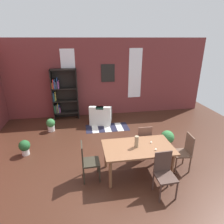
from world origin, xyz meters
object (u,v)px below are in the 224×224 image
dining_table (138,150)px  dining_chair_head_right (184,151)px  dining_chair_near_right (164,172)px  armchair_white (101,116)px  potted_plant_window (51,125)px  potted_plant_by_shelf (167,138)px  vase_on_table (137,142)px  dining_chair_head_left (87,160)px  potted_plant_corner (25,147)px  bookshelf_tall (63,94)px  dining_chair_far_right (143,140)px

dining_table → dining_chair_head_right: size_ratio=1.73×
dining_chair_near_right → armchair_white: dining_chair_near_right is taller
dining_chair_near_right → potted_plant_window: dining_chair_near_right is taller
dining_chair_head_right → armchair_white: (-1.73, 3.21, -0.23)m
armchair_white → potted_plant_by_shelf: 2.79m
vase_on_table → dining_chair_head_left: (-1.15, -0.00, -0.38)m
dining_chair_head_left → potted_plant_corner: size_ratio=2.10×
bookshelf_tall → potted_plant_corner: 2.87m
vase_on_table → dining_chair_near_right: size_ratio=0.29×
vase_on_table → armchair_white: size_ratio=0.29×
bookshelf_tall → potted_plant_window: bearing=-110.1°
vase_on_table → dining_chair_head_left: vase_on_table is taller
dining_chair_far_right → potted_plant_corner: bearing=169.5°
dining_chair_head_left → potted_plant_window: (-1.19, 2.75, -0.26)m
dining_chair_far_right → dining_chair_head_right: size_ratio=1.00×
potted_plant_window → dining_chair_head_left: bearing=-66.7°
bookshelf_tall → armchair_white: (1.43, -0.70, -0.76)m
potted_plant_window → bookshelf_tall: bearing=69.9°
dining_chair_head_right → dining_table: bearing=179.7°
dining_table → vase_on_table: 0.23m
bookshelf_tall → potted_plant_by_shelf: 4.36m
vase_on_table → dining_chair_head_right: vase_on_table is taller
dining_table → bookshelf_tall: bookshelf_tall is taller
bookshelf_tall → potted_plant_by_shelf: size_ratio=3.87×
dining_table → armchair_white: bearing=99.4°
dining_chair_head_right → potted_plant_by_shelf: bearing=86.5°
vase_on_table → bookshelf_tall: bearing=116.1°
dining_table → potted_plant_window: 3.66m
potted_plant_window → potted_plant_by_shelf: bearing=-24.9°
dining_table → dining_chair_far_right: dining_chair_far_right is taller
dining_chair_head_right → vase_on_table: bearing=179.7°
dining_chair_far_right → potted_plant_by_shelf: bearing=22.0°
vase_on_table → potted_plant_window: size_ratio=0.59×
potted_plant_by_shelf → potted_plant_window: (-3.64, 1.69, -0.03)m
dining_chair_near_right → dining_chair_far_right: bearing=90.0°
dining_chair_head_left → potted_plant_by_shelf: size_ratio=1.80×
vase_on_table → bookshelf_tall: bookshelf_tall is taller
dining_chair_far_right → potted_plant_window: 3.44m
armchair_white → dining_chair_head_left: bearing=-101.8°
dining_chair_far_right → dining_chair_near_right: (-0.00, -1.40, 0.00)m
dining_chair_far_right → potted_plant_corner: (-3.29, 0.61, -0.26)m
bookshelf_tall → potted_plant_window: bookshelf_tall is taller
dining_chair_head_right → armchair_white: 3.65m
potted_plant_by_shelf → potted_plant_corner: potted_plant_by_shelf is taller
dining_table → potted_plant_corner: dining_table is taller
potted_plant_corner → potted_plant_window: size_ratio=0.97×
dining_chair_head_left → potted_plant_by_shelf: dining_chair_head_left is taller
armchair_white → potted_plant_by_shelf: (1.79, -2.14, 0.01)m
bookshelf_tall → potted_plant_by_shelf: bearing=-41.4°
bookshelf_tall → potted_plant_window: size_ratio=4.35×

